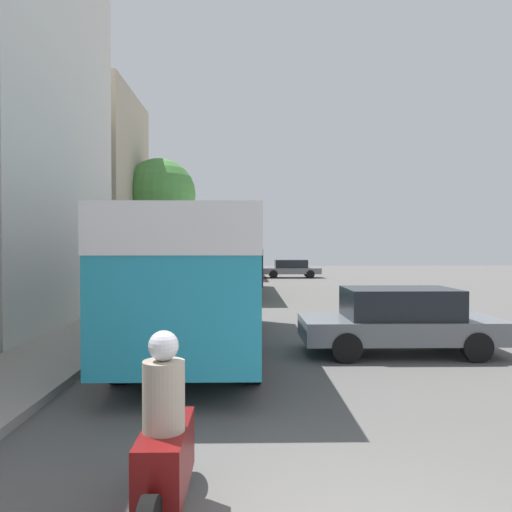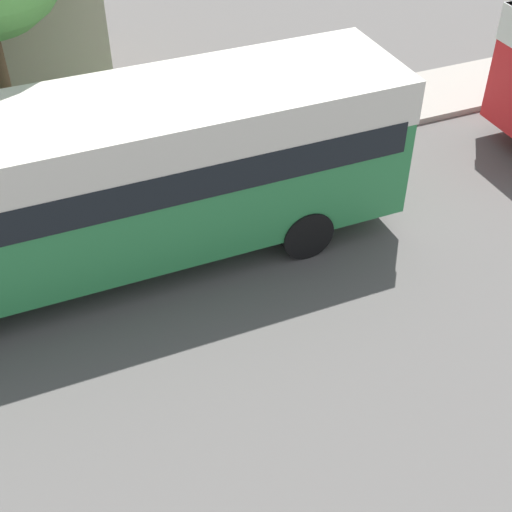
% 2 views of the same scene
% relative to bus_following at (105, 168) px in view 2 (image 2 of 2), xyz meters
% --- Properties ---
extents(bus_following, '(2.52, 10.61, 3.20)m').
position_rel_bus_following_xyz_m(bus_following, '(0.00, 0.00, 0.00)').
color(bus_following, '#2D8447').
rests_on(bus_following, ground_plane).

